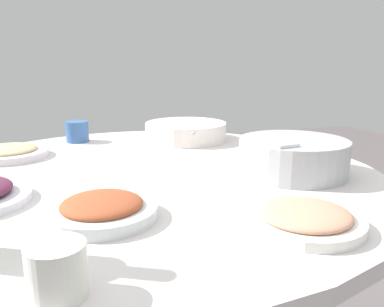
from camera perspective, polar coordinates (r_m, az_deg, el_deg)
name	(u,v)px	position (r m, az deg, el deg)	size (l,w,h in m)	color
round_dining_table	(148,214)	(1.05, -6.40, -8.75)	(1.20, 1.20, 0.73)	#99999E
rice_bowl	(293,156)	(1.02, 14.43, -0.31)	(0.27, 0.27, 0.10)	#B2B5BA
soup_bowl	(186,132)	(1.40, -0.90, 3.16)	(0.29, 0.31, 0.06)	white
dish_noodles	(9,152)	(1.27, -25.02, 0.18)	(0.22, 0.22, 0.04)	silver
dish_stirfry	(102,209)	(0.74, -12.92, -7.84)	(0.20, 0.20, 0.04)	silver
dish_shrimp	(305,218)	(0.71, 16.04, -8.95)	(0.20, 0.20, 0.04)	white
tea_cup_near	(57,270)	(0.52, -19.01, -15.76)	(0.07, 0.07, 0.07)	white
tea_cup_side	(77,132)	(1.43, -16.32, 3.08)	(0.08, 0.08, 0.07)	#375F9D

